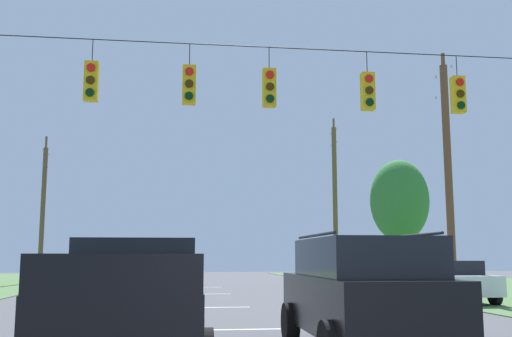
# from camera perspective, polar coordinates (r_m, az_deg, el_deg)

# --- Properties ---
(lane_dash_0) EXTENTS (2.50, 0.15, 0.01)m
(lane_dash_0) POSITION_cam_1_polar(r_m,az_deg,el_deg) (14.21, -2.78, -15.12)
(lane_dash_0) COLOR white
(lane_dash_0) RESTS_ON ground
(lane_dash_1) EXTENTS (2.50, 0.15, 0.01)m
(lane_dash_1) POSITION_cam_1_polar(r_m,az_deg,el_deg) (20.27, -4.22, -13.08)
(lane_dash_1) COLOR white
(lane_dash_1) RESTS_ON ground
(lane_dash_2) EXTENTS (2.50, 0.15, 0.01)m
(lane_dash_2) POSITION_cam_1_polar(r_m,az_deg,el_deg) (27.39, -5.09, -11.85)
(lane_dash_2) COLOR white
(lane_dash_2) RESTS_ON ground
(lane_dash_3) EXTENTS (2.50, 0.15, 0.01)m
(lane_dash_3) POSITION_cam_1_polar(r_m,az_deg,el_deg) (33.34, -5.52, -11.22)
(lane_dash_3) COLOR white
(lane_dash_3) RESTS_ON ground
(overhead_signal_span) EXTENTS (17.99, 0.31, 7.24)m
(overhead_signal_span) POSITION_cam_1_polar(r_m,az_deg,el_deg) (14.25, -2.45, 1.83)
(overhead_signal_span) COLOR brown
(overhead_signal_span) RESTS_ON ground
(pickup_truck) EXTENTS (2.33, 5.42, 1.95)m
(pickup_truck) POSITION_cam_1_polar(r_m,az_deg,el_deg) (9.57, -11.63, -12.43)
(pickup_truck) COLOR black
(pickup_truck) RESTS_ON ground
(suv_black) EXTENTS (2.23, 4.81, 2.05)m
(suv_black) POSITION_cam_1_polar(r_m,az_deg,el_deg) (10.77, 10.12, -11.50)
(suv_black) COLOR black
(suv_black) RESTS_ON ground
(distant_car_crossing_white) EXTENTS (2.16, 4.37, 1.52)m
(distant_car_crossing_white) POSITION_cam_1_polar(r_m,az_deg,el_deg) (23.32, 18.02, -10.15)
(distant_car_crossing_white) COLOR silver
(distant_car_crossing_white) RESTS_ON ground
(utility_pole_mid_right) EXTENTS (0.31, 1.72, 10.18)m
(utility_pole_mid_right) POSITION_cam_1_polar(r_m,az_deg,el_deg) (25.74, 17.88, -0.42)
(utility_pole_mid_right) COLOR brown
(utility_pole_mid_right) RESTS_ON ground
(utility_pole_far_right) EXTENTS (0.33, 1.79, 11.42)m
(utility_pole_far_right) POSITION_cam_1_polar(r_m,az_deg,el_deg) (42.11, 7.56, -2.96)
(utility_pole_far_right) COLOR brown
(utility_pole_far_right) RESTS_ON ground
(utility_pole_far_left) EXTENTS (0.30, 1.95, 9.54)m
(utility_pole_far_left) POSITION_cam_1_polar(r_m,az_deg,el_deg) (41.26, -19.69, -3.76)
(utility_pole_far_left) COLOR brown
(utility_pole_far_left) RESTS_ON ground
(tree_roadside_far_right) EXTENTS (3.32, 3.32, 7.18)m
(tree_roadside_far_right) POSITION_cam_1_polar(r_m,az_deg,el_deg) (35.14, 13.53, -3.02)
(tree_roadside_far_right) COLOR brown
(tree_roadside_far_right) RESTS_ON ground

